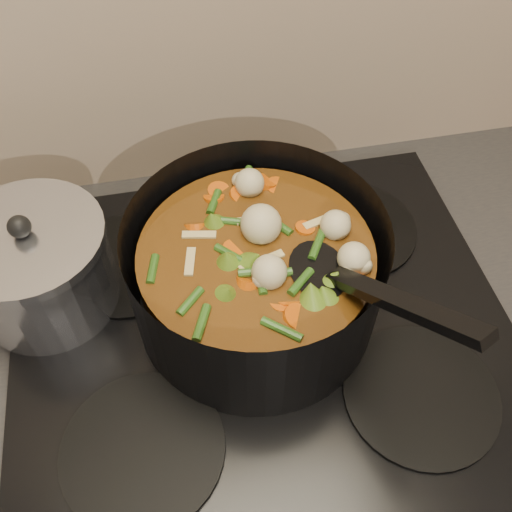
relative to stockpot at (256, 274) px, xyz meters
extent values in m
cube|color=brown|center=(0.00, -0.03, -0.57)|extent=(2.60, 0.60, 0.86)
cube|color=black|center=(0.00, -0.03, -0.11)|extent=(2.64, 0.64, 0.05)
cube|color=black|center=(0.00, -0.03, -0.08)|extent=(0.62, 0.54, 0.02)
cylinder|color=black|center=(-0.16, -0.16, -0.07)|extent=(0.18, 0.18, 0.01)
cylinder|color=black|center=(0.16, -0.16, -0.07)|extent=(0.18, 0.18, 0.01)
cylinder|color=black|center=(-0.16, 0.10, -0.07)|extent=(0.18, 0.18, 0.01)
cylinder|color=black|center=(0.16, 0.10, -0.07)|extent=(0.18, 0.18, 0.01)
cylinder|color=black|center=(0.00, 0.00, 0.00)|extent=(0.36, 0.36, 0.15)
cylinder|color=black|center=(0.00, 0.00, -0.06)|extent=(0.30, 0.30, 0.01)
cylinder|color=#52310E|center=(0.00, 0.00, -0.01)|extent=(0.27, 0.27, 0.10)
cylinder|color=#C04309|center=(0.04, 0.00, 0.04)|extent=(0.03, 0.03, 0.03)
cylinder|color=#C04309|center=(0.05, 0.05, 0.04)|extent=(0.04, 0.04, 0.03)
cylinder|color=#C04309|center=(-0.01, 0.10, 0.04)|extent=(0.04, 0.04, 0.03)
cylinder|color=#C04309|center=(-0.05, 0.03, 0.04)|extent=(0.03, 0.04, 0.03)
cylinder|color=#C04309|center=(-0.08, -0.02, 0.04)|extent=(0.04, 0.04, 0.03)
cylinder|color=#C04309|center=(-0.02, -0.04, 0.04)|extent=(0.04, 0.04, 0.03)
cylinder|color=#C04309|center=(0.03, -0.07, 0.04)|extent=(0.04, 0.04, 0.03)
cylinder|color=#C04309|center=(0.10, -0.03, 0.04)|extent=(0.04, 0.03, 0.03)
cylinder|color=#C04309|center=(0.05, 0.03, 0.04)|extent=(0.04, 0.04, 0.03)
cylinder|color=#C04309|center=(0.01, 0.09, 0.04)|extent=(0.04, 0.04, 0.03)
cylinder|color=#C04309|center=(-0.03, 0.03, 0.04)|extent=(0.03, 0.03, 0.03)
cylinder|color=#C04309|center=(-0.07, 0.00, 0.04)|extent=(0.04, 0.04, 0.03)
cylinder|color=#C04309|center=(-0.07, -0.07, 0.04)|extent=(0.04, 0.04, 0.03)
sphere|color=#C6B98C|center=(0.06, 0.00, 0.05)|extent=(0.04, 0.04, 0.04)
sphere|color=#C6B98C|center=(0.00, 0.06, 0.05)|extent=(0.04, 0.04, 0.04)
sphere|color=#C6B98C|center=(-0.06, -0.01, 0.05)|extent=(0.04, 0.04, 0.04)
sphere|color=#C6B98C|center=(0.01, -0.06, 0.05)|extent=(0.04, 0.04, 0.04)
sphere|color=#C6B98C|center=(0.06, 0.01, 0.05)|extent=(0.04, 0.04, 0.04)
cone|color=olive|center=(-0.07, -0.05, 0.05)|extent=(0.04, 0.04, 0.04)
cone|color=olive|center=(0.03, -0.08, 0.05)|extent=(0.04, 0.04, 0.04)
cone|color=olive|center=(0.09, 0.01, 0.05)|extent=(0.04, 0.04, 0.04)
cone|color=olive|center=(0.02, 0.08, 0.05)|extent=(0.04, 0.04, 0.04)
cone|color=olive|center=(-0.07, 0.05, 0.05)|extent=(0.04, 0.04, 0.04)
cone|color=olive|center=(-0.07, -0.06, 0.05)|extent=(0.04, 0.04, 0.04)
cone|color=olive|center=(0.03, -0.08, 0.05)|extent=(0.04, 0.04, 0.04)
cylinder|color=#305619|center=(0.03, 0.03, 0.05)|extent=(0.01, 0.04, 0.01)
cylinder|color=#305619|center=(0.00, 0.10, 0.05)|extent=(0.04, 0.03, 0.01)
cylinder|color=#305619|center=(-0.06, 0.06, 0.05)|extent=(0.04, 0.02, 0.01)
cylinder|color=#305619|center=(-0.07, 0.00, 0.05)|extent=(0.03, 0.04, 0.01)
cylinder|color=#305619|center=(-0.03, -0.03, 0.05)|extent=(0.03, 0.04, 0.01)
cylinder|color=#305619|center=(0.00, -0.10, 0.05)|extent=(0.04, 0.02, 0.01)
cylinder|color=#305619|center=(0.06, -0.06, 0.05)|extent=(0.04, 0.03, 0.01)
cylinder|color=#305619|center=(0.06, 0.00, 0.05)|extent=(0.01, 0.04, 0.01)
cylinder|color=#305619|center=(0.03, 0.03, 0.05)|extent=(0.04, 0.03, 0.01)
cylinder|color=#305619|center=(0.00, 0.10, 0.05)|extent=(0.04, 0.02, 0.01)
cylinder|color=#305619|center=(-0.06, 0.06, 0.05)|extent=(0.03, 0.04, 0.01)
cylinder|color=#305619|center=(-0.07, 0.00, 0.05)|extent=(0.03, 0.04, 0.01)
cylinder|color=#305619|center=(-0.03, -0.03, 0.05)|extent=(0.04, 0.02, 0.01)
cylinder|color=#305619|center=(0.00, -0.10, 0.05)|extent=(0.04, 0.03, 0.01)
cylinder|color=#305619|center=(0.06, -0.06, 0.05)|extent=(0.01, 0.04, 0.01)
cube|color=tan|center=(-0.07, -0.01, 0.05)|extent=(0.04, 0.01, 0.00)
cube|color=tan|center=(0.01, -0.07, 0.05)|extent=(0.02, 0.04, 0.00)
cube|color=tan|center=(0.07, 0.02, 0.05)|extent=(0.04, 0.03, 0.00)
cube|color=tan|center=(-0.02, 0.07, 0.05)|extent=(0.04, 0.04, 0.00)
cube|color=tan|center=(-0.07, -0.02, 0.05)|extent=(0.03, 0.04, 0.00)
ellipsoid|color=black|center=(0.06, -0.04, 0.04)|extent=(0.07, 0.09, 0.01)
cube|color=black|center=(0.11, -0.13, 0.10)|extent=(0.10, 0.17, 0.11)
cylinder|color=silver|center=(-0.26, 0.07, -0.01)|extent=(0.18, 0.18, 0.11)
cylinder|color=silver|center=(-0.26, 0.07, 0.05)|extent=(0.18, 0.18, 0.01)
sphere|color=black|center=(-0.26, 0.07, 0.07)|extent=(0.03, 0.03, 0.03)
camera|label=1|loc=(-0.08, -0.40, 0.55)|focal=40.00mm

